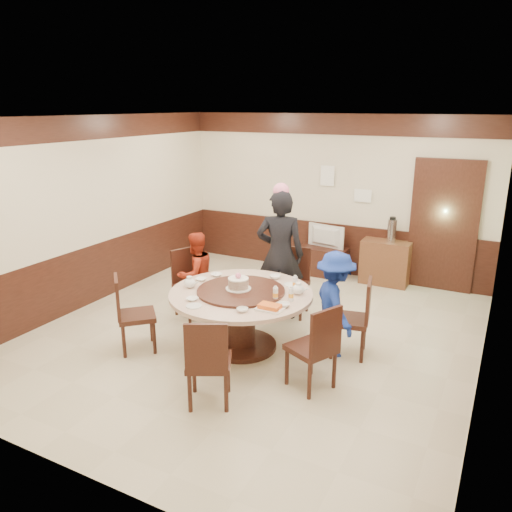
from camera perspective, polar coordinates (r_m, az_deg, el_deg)
The scene contains 32 objects.
room at distance 6.36m, azimuth -0.07°, elevation -0.11°, with size 6.00×6.04×2.84m.
banquet_table at distance 6.19m, azimuth -1.71°, elevation -5.99°, with size 1.76×1.76×0.78m.
chair_0 at distance 6.23m, azimuth 10.75°, elevation -8.44°, with size 0.53×0.52×0.97m.
chair_1 at distance 7.28m, azimuth 4.17°, elevation -4.36°, with size 0.49×0.50×0.97m.
chair_2 at distance 7.27m, azimuth -7.30°, elevation -4.48°, with size 0.58×0.58×0.97m.
chair_3 at distance 6.41m, azimuth -13.59°, elevation -7.87°, with size 0.62×0.62×0.97m.
chair_4 at distance 5.22m, azimuth -5.38°, elevation -13.53°, with size 0.59×0.60×0.97m.
chair_5 at distance 5.49m, azimuth 6.44°, elevation -11.89°, with size 0.59×0.59×0.97m.
person_standing at distance 7.01m, azimuth 2.77°, elevation 0.16°, with size 0.67×0.44×1.84m, color black.
person_red at distance 7.19m, azimuth -6.88°, elevation -2.09°, with size 0.60×0.47×1.23m, color #A22A15.
person_blue at distance 6.07m, azimuth 9.01°, elevation -5.47°, with size 0.84×0.48×1.30m, color navy.
birthday_cake at distance 6.10m, azimuth -2.04°, elevation -3.14°, with size 0.31×0.31×0.21m.
teapot_left at distance 6.28m, azimuth -7.58°, elevation -3.07°, with size 0.17×0.15×0.13m, color white.
teapot_right at distance 6.04m, azimuth 4.85°, elevation -3.81°, with size 0.17×0.15×0.13m, color white.
bowl_0 at distance 6.67m, azimuth -4.53°, elevation -2.16°, with size 0.14×0.14×0.04m, color white.
bowl_1 at distance 5.54m, azimuth -1.56°, elevation -6.18°, with size 0.13×0.13×0.04m, color white.
bowl_2 at distance 5.89m, azimuth -7.30°, elevation -4.91°, with size 0.13×0.13×0.03m, color white.
bowl_3 at distance 5.67m, azimuth 3.19°, elevation -5.61°, with size 0.14×0.14×0.04m, color white.
bowl_4 at distance 6.52m, azimuth -6.32°, elevation -2.66°, with size 0.14×0.14×0.03m, color white.
bowl_5 at distance 6.56m, azimuth 2.20°, elevation -2.40°, with size 0.15×0.15×0.05m, color white.
saucer_near at distance 5.72m, azimuth -7.12°, elevation -5.69°, with size 0.18×0.18×0.01m, color white.
saucer_far at distance 6.34m, azimuth 4.03°, elevation -3.29°, with size 0.18×0.18×0.01m, color white.
shrimp_platter at distance 5.59m, azimuth 1.57°, elevation -5.88°, with size 0.30×0.20×0.06m.
bottle_0 at distance 5.82m, azimuth 2.24°, elevation -4.37°, with size 0.06×0.06×0.16m, color white.
bottle_1 at distance 5.81m, azimuth 4.03°, elevation -4.42°, with size 0.06×0.06×0.16m, color white.
bottle_2 at distance 6.18m, azimuth 4.49°, elevation -3.11°, with size 0.06×0.06×0.16m, color white.
tv_stand at distance 9.03m, azimuth 7.66°, elevation -0.58°, with size 0.85×0.45×0.50m, color #33170F.
television at distance 8.91m, azimuth 7.78°, elevation 2.20°, with size 0.70×0.09×0.40m, color gray.
side_cabinet at distance 8.74m, azimuth 14.55°, elevation -0.73°, with size 0.80×0.40×0.75m, color brown.
thermos at distance 8.57m, azimuth 15.26°, elevation 2.81°, with size 0.15×0.15×0.38m, color silver.
notice_left at distance 8.91m, azimuth 8.16°, elevation 9.07°, with size 0.25×0.00×0.35m, color white.
notice_right at distance 8.77m, azimuth 12.10°, elevation 6.75°, with size 0.30×0.00×0.22m, color white.
Camera 1 is at (2.82, -5.38, 2.94)m, focal length 35.00 mm.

